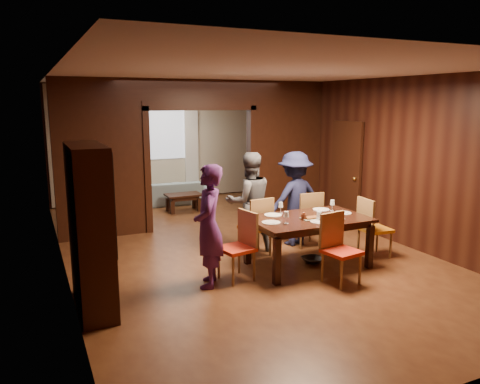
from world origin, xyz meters
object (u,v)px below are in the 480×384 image
person_purple (209,226)px  chair_near (342,249)px  coffee_table (184,202)px  chair_right (375,227)px  chair_far_r (306,218)px  chair_far_l (255,226)px  dining_table (308,242)px  hutch (90,229)px  person_grey (249,202)px  sofa (170,193)px  person_navy (295,199)px  chair_left (236,246)px

person_purple → chair_near: (1.68, -0.69, -0.35)m
coffee_table → chair_right: chair_right is taller
chair_far_r → chair_near: (-0.49, -1.68, 0.00)m
chair_right → chair_near: (-1.20, -0.72, 0.00)m
coffee_table → chair_right: 4.73m
chair_far_l → chair_near: same height
dining_table → chair_right: 1.24m
coffee_table → chair_far_r: chair_far_r is taller
chair_far_l → hutch: bearing=14.7°
person_grey → sofa: bearing=-81.1°
person_purple → chair_far_l: person_purple is taller
person_navy → person_grey: bearing=-6.4°
chair_right → chair_near: size_ratio=1.00×
person_purple → chair_left: person_purple is taller
chair_near → chair_far_r: bearing=63.9°
person_grey → chair_right: (1.72, -1.12, -0.35)m
chair_left → chair_right: 2.46m
dining_table → chair_far_r: bearing=59.2°
chair_near → sofa: bearing=86.9°
sofa → hutch: hutch is taller
chair_near → chair_left: bearing=140.2°
coffee_table → chair_far_l: 3.48m
chair_right → hutch: 4.44m
person_grey → chair_left: size_ratio=1.72×
chair_far_l → chair_near: (0.53, -1.61, 0.00)m
person_navy → coffee_table: size_ratio=2.05×
chair_right → chair_far_r: same height
person_grey → chair_near: person_grey is taller
person_purple → chair_near: size_ratio=1.72×
sofa → chair_left: (-0.57, -5.22, 0.21)m
sofa → person_grey: bearing=95.6°
person_purple → chair_right: person_purple is taller
person_navy → hutch: size_ratio=0.82×
coffee_table → chair_left: (-0.62, -4.34, 0.28)m
chair_right → chair_far_l: 1.94m
chair_far_r → chair_near: bearing=79.0°
person_grey → chair_far_l: (-0.00, -0.23, -0.35)m
person_grey → chair_near: 1.94m
coffee_table → person_navy: bearing=-73.1°
chair_right → sofa: bearing=24.9°
person_navy → chair_left: size_ratio=1.69×
chair_left → chair_far_l: bearing=129.1°
dining_table → chair_left: 1.23m
hutch → chair_far_l: bearing=20.5°
chair_right → person_purple: bearing=95.6°
chair_left → person_navy: bearing=113.4°
sofa → coffee_table: sofa is taller
sofa → coffee_table: 0.88m
person_grey → dining_table: bearing=121.4°
chair_far_r → person_navy: bearing=-42.3°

